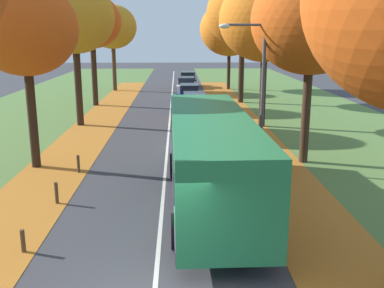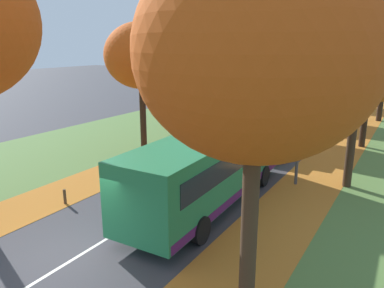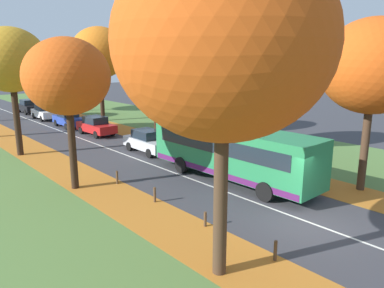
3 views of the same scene
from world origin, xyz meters
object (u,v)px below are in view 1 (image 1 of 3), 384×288
(car_silver_lead, at_px, (199,129))
(tree_left_distant, at_px, (112,27))
(tree_right_distant, at_px, (229,29))
(tree_left_mid, at_px, (74,17))
(tree_right_near, at_px, (312,20))
(tree_left_far, at_px, (92,22))
(bollard_fourth, at_px, (78,164))
(bollard_second, at_px, (23,241))
(tree_left_near, at_px, (25,29))
(car_blue_third_in_line, at_px, (189,95))
(streetlamp_right, at_px, (255,80))
(car_white_fourth_in_line, at_px, (186,86))
(car_red_following, at_px, (195,105))
(tree_right_far, at_px, (243,14))
(bollard_third, at_px, (56,193))
(bus, at_px, (211,154))
(tree_right_mid, at_px, (265,20))
(car_black_trailing, at_px, (188,79))

(car_silver_lead, bearing_deg, tree_left_distant, 107.93)
(tree_right_distant, xyz_separation_m, car_silver_lead, (-4.10, -23.35, -5.14))
(tree_left_mid, bearing_deg, tree_right_near, -36.44)
(tree_left_far, bearing_deg, bollard_fourth, -82.26)
(tree_left_distant, xyz_separation_m, bollard_second, (2.20, -34.21, -5.82))
(tree_left_near, bearing_deg, car_blue_third_in_line, 67.54)
(streetlamp_right, distance_m, car_white_fourth_in_line, 23.90)
(car_silver_lead, height_order, car_white_fourth_in_line, same)
(tree_right_distant, xyz_separation_m, car_red_following, (-4.01, -15.29, -5.14))
(bollard_second, relative_size, bollard_fourth, 0.85)
(tree_left_mid, relative_size, tree_right_far, 0.89)
(bollard_third, distance_m, bus, 5.33)
(bollard_third, relative_size, bollard_fourth, 1.01)
(tree_left_distant, height_order, tree_right_near, tree_right_near)
(tree_left_mid, distance_m, car_blue_third_in_line, 12.02)
(tree_right_near, relative_size, tree_right_far, 0.86)
(tree_left_far, height_order, bollard_third, tree_left_far)
(tree_left_distant, distance_m, bollard_second, 34.77)
(streetlamp_right, distance_m, car_blue_third_in_line, 17.93)
(tree_right_distant, xyz_separation_m, streetlamp_right, (-2.05, -27.63, -2.22))
(tree_left_mid, height_order, tree_right_far, tree_right_far)
(tree_right_mid, bearing_deg, tree_left_near, -143.57)
(tree_right_mid, height_order, tree_right_far, tree_right_far)
(car_red_following, relative_size, car_blue_third_in_line, 1.01)
(tree_right_distant, distance_m, car_silver_lead, 24.26)
(tree_left_mid, distance_m, car_black_trailing, 21.95)
(bollard_third, height_order, car_red_following, car_red_following)
(tree_right_far, bearing_deg, bollard_third, -112.50)
(bollard_fourth, relative_size, car_red_following, 0.17)
(bollard_third, height_order, streetlamp_right, streetlamp_right)
(bollard_fourth, distance_m, streetlamp_right, 7.98)
(bus, height_order, car_silver_lead, bus)
(tree_left_near, height_order, streetlamp_right, tree_left_near)
(tree_right_near, distance_m, tree_right_far, 17.73)
(car_black_trailing, bearing_deg, car_white_fourth_in_line, -92.65)
(bus, height_order, car_blue_third_in_line, bus)
(tree_right_distant, bearing_deg, tree_left_near, -112.63)
(bollard_third, xyz_separation_m, bus, (5.16, -0.11, 1.33))
(tree_left_mid, relative_size, tree_left_far, 1.02)
(tree_left_near, relative_size, car_blue_third_in_line, 1.82)
(tree_left_distant, distance_m, car_black_trailing, 9.43)
(bollard_third, bearing_deg, bollard_second, -89.60)
(tree_right_distant, distance_m, bollard_fourth, 29.95)
(tree_left_far, xyz_separation_m, tree_right_mid, (11.67, -8.62, -0.07))
(bollard_fourth, bearing_deg, tree_left_distant, 94.54)
(car_white_fourth_in_line, bearing_deg, car_blue_third_in_line, -89.04)
(bus, distance_m, car_blue_third_in_line, 21.43)
(tree_left_distant, bearing_deg, car_black_trailing, 19.05)
(tree_left_mid, xyz_separation_m, tree_left_far, (-0.45, 7.94, -0.07))
(tree_left_distant, relative_size, car_red_following, 1.94)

